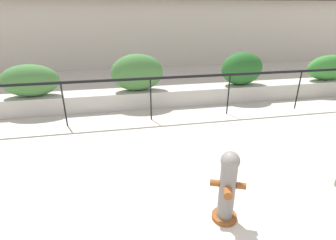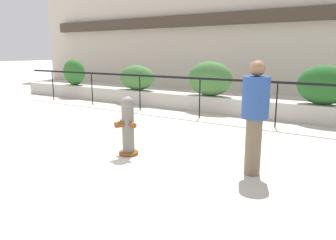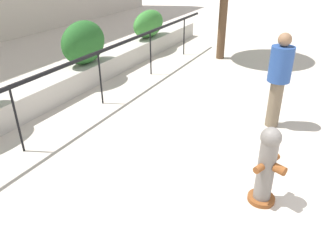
{
  "view_description": "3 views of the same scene",
  "coord_description": "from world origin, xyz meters",
  "px_view_note": "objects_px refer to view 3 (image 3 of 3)",
  "views": [
    {
      "loc": [
        -0.81,
        -1.51,
        2.76
      ],
      "look_at": [
        0.03,
        2.75,
        0.89
      ],
      "focal_mm": 28.0,
      "sensor_mm": 36.0,
      "label": 1
    },
    {
      "loc": [
        4.29,
        -3.26,
        1.85
      ],
      "look_at": [
        0.78,
        2.08,
        0.51
      ],
      "focal_mm": 35.0,
      "sensor_mm": 36.0,
      "label": 2
    },
    {
      "loc": [
        -3.02,
        0.74,
        2.91
      ],
      "look_at": [
        0.94,
        2.72,
        0.64
      ],
      "focal_mm": 35.0,
      "sensor_mm": 36.0,
      "label": 3
    }
  ],
  "objects_px": {
    "hedge_bush_4": "(149,24)",
    "fire_hydrant": "(267,166)",
    "hedge_bush_3": "(84,43)",
    "pedestrian": "(279,75)"
  },
  "relations": [
    {
      "from": "hedge_bush_3",
      "to": "fire_hydrant",
      "type": "distance_m",
      "value": 5.48
    },
    {
      "from": "fire_hydrant",
      "to": "hedge_bush_3",
      "type": "bearing_deg",
      "value": 62.83
    },
    {
      "from": "pedestrian",
      "to": "hedge_bush_4",
      "type": "bearing_deg",
      "value": 53.29
    },
    {
      "from": "hedge_bush_3",
      "to": "fire_hydrant",
      "type": "height_order",
      "value": "hedge_bush_3"
    },
    {
      "from": "hedge_bush_4",
      "to": "fire_hydrant",
      "type": "distance_m",
      "value": 7.44
    },
    {
      "from": "hedge_bush_3",
      "to": "hedge_bush_4",
      "type": "height_order",
      "value": "hedge_bush_3"
    },
    {
      "from": "hedge_bush_3",
      "to": "pedestrian",
      "type": "relative_size",
      "value": 0.77
    },
    {
      "from": "hedge_bush_3",
      "to": "hedge_bush_4",
      "type": "xyz_separation_m",
      "value": [
        3.13,
        0.0,
        -0.09
      ]
    },
    {
      "from": "hedge_bush_3",
      "to": "fire_hydrant",
      "type": "relative_size",
      "value": 1.23
    },
    {
      "from": "fire_hydrant",
      "to": "hedge_bush_4",
      "type": "bearing_deg",
      "value": 40.82
    }
  ]
}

